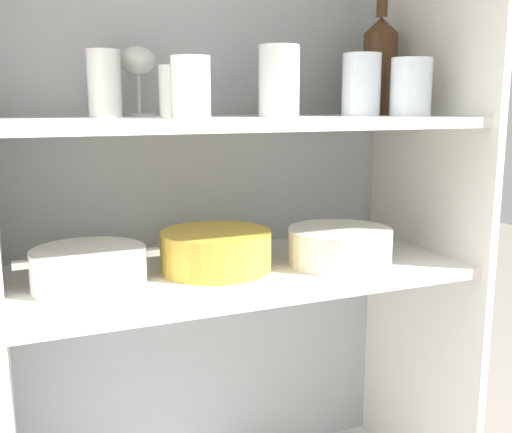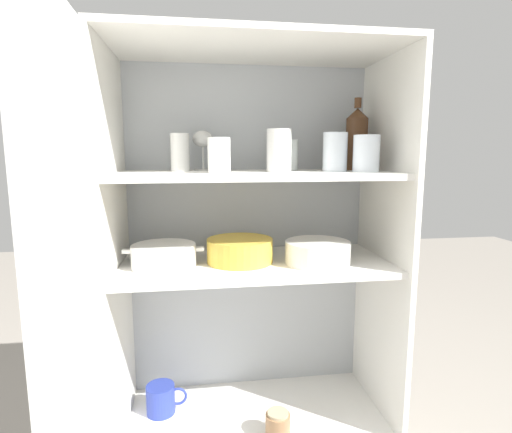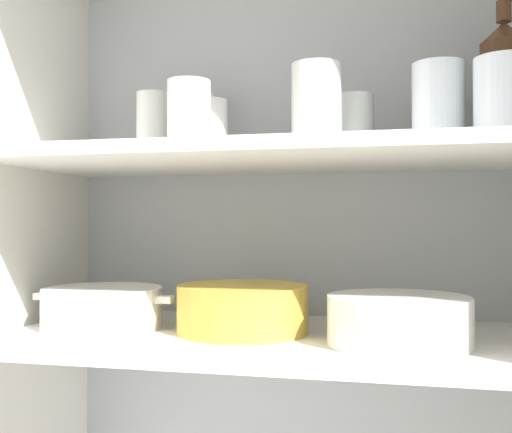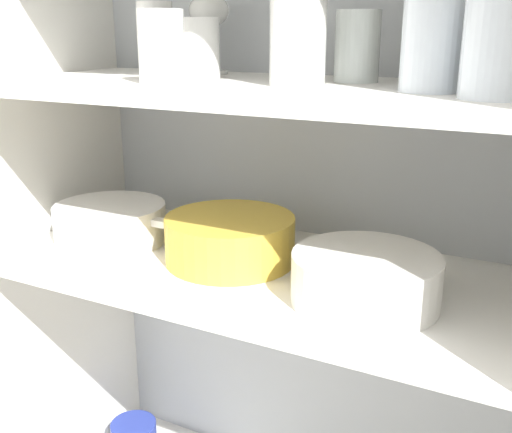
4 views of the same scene
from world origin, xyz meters
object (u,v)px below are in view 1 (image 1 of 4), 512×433
at_px(wine_bottle, 380,66).
at_px(casserole_dish, 89,268).
at_px(plate_stack_white, 340,246).
at_px(mixing_bowl_large, 216,249).

height_order(wine_bottle, casserole_dish, wine_bottle).
xyz_separation_m(wine_bottle, plate_stack_white, (-0.17, -0.13, -0.37)).
bearing_deg(casserole_dish, plate_stack_white, -4.01).
relative_size(plate_stack_white, mixing_bowl_large, 0.98).
xyz_separation_m(plate_stack_white, mixing_bowl_large, (-0.25, 0.05, 0.01)).
bearing_deg(plate_stack_white, wine_bottle, 37.33).
bearing_deg(mixing_bowl_large, wine_bottle, 10.92).
relative_size(wine_bottle, casserole_dish, 0.98).
bearing_deg(wine_bottle, casserole_dish, -171.81).
relative_size(wine_bottle, mixing_bowl_large, 1.15).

